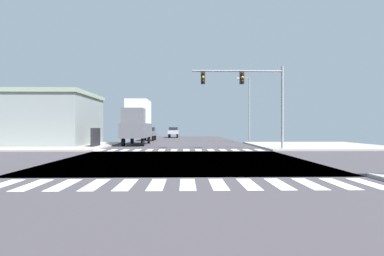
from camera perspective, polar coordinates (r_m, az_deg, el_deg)
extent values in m
cube|color=#3F3B40|center=(17.07, -1.87, -6.21)|extent=(14.00, 90.00, 0.05)
cube|color=#3F3B40|center=(17.07, -1.87, -6.21)|extent=(90.00, 12.00, 0.05)
cube|color=#A09B91|center=(31.73, 22.61, -3.12)|extent=(12.00, 12.00, 0.14)
cube|color=#A59C91|center=(31.87, -25.73, -3.10)|extent=(12.00, 12.00, 0.14)
cube|color=white|center=(11.49, -32.78, -9.19)|extent=(0.50, 2.00, 0.01)
cube|color=white|center=(11.01, -28.27, -9.60)|extent=(0.50, 2.00, 0.01)
cube|color=white|center=(10.60, -23.37, -9.97)|extent=(0.50, 2.00, 0.01)
cube|color=white|center=(10.27, -18.11, -10.29)|extent=(0.50, 2.00, 0.01)
cube|color=white|center=(10.03, -12.54, -10.54)|extent=(0.50, 2.00, 0.01)
cube|color=white|center=(9.88, -6.74, -10.70)|extent=(0.50, 2.00, 0.01)
cube|color=white|center=(9.84, -0.83, -10.74)|extent=(0.50, 2.00, 0.01)
cube|color=white|center=(9.90, 5.07, -10.68)|extent=(0.50, 2.00, 0.01)
cube|color=white|center=(10.06, 10.83, -10.51)|extent=(0.50, 2.00, 0.01)
cube|color=white|center=(10.31, 16.36, -10.25)|extent=(0.50, 2.00, 0.01)
cube|color=white|center=(10.65, 21.58, -9.92)|extent=(0.50, 2.00, 0.01)
cube|color=white|center=(11.07, 26.42, -9.54)|extent=(0.50, 2.00, 0.01)
cube|color=white|center=(11.56, 30.86, -9.13)|extent=(0.50, 2.00, 0.01)
cube|color=white|center=(25.30, -17.20, -4.08)|extent=(0.50, 2.00, 0.01)
cube|color=white|center=(25.05, -14.99, -4.13)|extent=(0.50, 2.00, 0.01)
cube|color=white|center=(24.83, -12.75, -4.16)|extent=(0.50, 2.00, 0.01)
cube|color=white|center=(24.65, -10.46, -4.19)|extent=(0.50, 2.00, 0.01)
cube|color=white|center=(24.51, -8.15, -4.22)|extent=(0.50, 2.00, 0.01)
cube|color=white|center=(24.41, -5.81, -4.23)|extent=(0.50, 2.00, 0.01)
cube|color=white|center=(24.35, -3.46, -4.24)|extent=(0.50, 2.00, 0.01)
cube|color=white|center=(24.34, -1.10, -4.25)|extent=(0.50, 2.00, 0.01)
cube|color=white|center=(24.36, 1.26, -4.24)|extent=(0.50, 2.00, 0.01)
cube|color=white|center=(24.42, 3.61, -4.23)|extent=(0.50, 2.00, 0.01)
cube|color=white|center=(24.53, 5.95, -4.21)|extent=(0.50, 2.00, 0.01)
cube|color=white|center=(24.67, 8.26, -4.19)|extent=(0.50, 2.00, 0.01)
cube|color=white|center=(24.86, 10.54, -4.16)|extent=(0.50, 2.00, 0.01)
cube|color=white|center=(25.08, 12.78, -4.12)|extent=(0.50, 2.00, 0.01)
cylinder|color=gray|center=(25.28, 16.96, 3.65)|extent=(0.20, 0.20, 6.83)
cylinder|color=gray|center=(24.76, 8.70, 10.76)|extent=(7.36, 0.14, 0.14)
cube|color=black|center=(24.73, 9.55, 9.48)|extent=(0.32, 0.40, 1.00)
sphere|color=black|center=(24.54, 9.66, 10.29)|extent=(0.22, 0.22, 0.22)
sphere|color=orange|center=(24.49, 9.66, 9.57)|extent=(0.22, 0.22, 0.22)
sphere|color=black|center=(24.44, 9.66, 8.86)|extent=(0.22, 0.22, 0.22)
cube|color=black|center=(24.34, 2.12, 9.63)|extent=(0.32, 0.40, 1.00)
sphere|color=black|center=(24.15, 2.15, 10.45)|extent=(0.22, 0.22, 0.22)
sphere|color=orange|center=(24.10, 2.15, 9.73)|extent=(0.22, 0.22, 0.22)
sphere|color=black|center=(24.05, 2.15, 9.00)|extent=(0.22, 0.22, 0.22)
cylinder|color=gray|center=(37.23, 10.96, 3.43)|extent=(0.16, 0.16, 8.02)
cylinder|color=gray|center=(37.52, 9.90, 9.42)|extent=(1.40, 0.10, 0.10)
ellipsoid|color=silver|center=(37.39, 8.84, 9.37)|extent=(0.60, 0.32, 0.20)
cube|color=gray|center=(35.31, -30.23, 1.14)|extent=(14.68, 8.98, 4.99)
cube|color=gray|center=(35.46, -30.24, 5.51)|extent=(14.98, 9.28, 0.40)
cube|color=black|center=(28.63, -18.03, -1.80)|extent=(0.24, 2.20, 1.80)
cylinder|color=black|center=(52.21, -2.87, -1.54)|extent=(0.26, 0.68, 0.68)
cylinder|color=black|center=(52.27, -4.45, -1.54)|extent=(0.26, 0.68, 0.68)
cylinder|color=black|center=(55.13, -2.79, -1.45)|extent=(0.26, 0.68, 0.68)
cylinder|color=black|center=(55.19, -4.28, -1.45)|extent=(0.26, 0.68, 0.68)
cube|color=#B4ADB6|center=(53.68, -3.59, -0.78)|extent=(1.80, 4.30, 0.66)
cube|color=black|center=(53.67, -3.60, -0.14)|extent=(1.55, 2.24, 0.54)
cylinder|color=black|center=(40.98, -7.52, -2.00)|extent=(0.26, 0.68, 0.68)
cylinder|color=black|center=(41.16, -9.51, -1.99)|extent=(0.26, 0.68, 0.68)
cylinder|color=black|center=(43.89, -7.10, -1.86)|extent=(0.26, 0.68, 0.68)
cylinder|color=black|center=(44.06, -8.97, -1.85)|extent=(0.26, 0.68, 0.68)
cube|color=#60575A|center=(42.50, -8.27, -1.02)|extent=(1.80, 4.30, 0.66)
cube|color=black|center=(42.49, -8.27, -0.21)|extent=(1.55, 2.24, 0.54)
cylinder|color=black|center=(29.71, -9.44, -2.69)|extent=(0.26, 0.80, 0.80)
cylinder|color=black|center=(30.04, -13.07, -2.66)|extent=(0.26, 0.80, 0.80)
cylinder|color=black|center=(34.56, -8.28, -2.29)|extent=(0.26, 0.80, 0.80)
cylinder|color=black|center=(34.84, -11.42, -2.28)|extent=(0.26, 0.80, 0.80)
cube|color=#5A5A60|center=(32.24, -10.51, -0.44)|extent=(2.40, 7.20, 1.49)
cube|color=white|center=(33.35, -10.21, 3.06)|extent=(2.30, 4.18, 2.56)
cube|color=#5A5A60|center=(30.13, -11.17, 2.35)|extent=(2.11, 2.02, 1.49)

